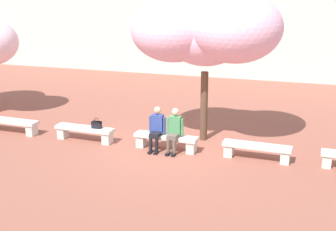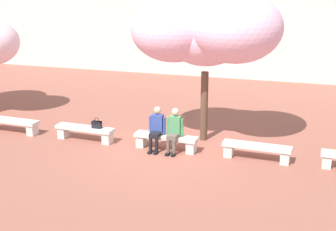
{
  "view_description": "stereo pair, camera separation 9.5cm",
  "coord_description": "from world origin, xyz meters",
  "px_view_note": "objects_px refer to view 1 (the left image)",
  "views": [
    {
      "loc": [
        3.92,
        -12.44,
        4.93
      ],
      "look_at": [
        0.0,
        0.2,
        1.0
      ],
      "focal_mm": 50.0,
      "sensor_mm": 36.0,
      "label": 1
    },
    {
      "loc": [
        4.01,
        -12.41,
        4.93
      ],
      "look_at": [
        0.0,
        0.2,
        1.0
      ],
      "focal_mm": 50.0,
      "sensor_mm": 36.0,
      "label": 2
    }
  ],
  "objects_px": {
    "stone_bench_center": "(166,140)",
    "cherry_tree_main": "(206,31)",
    "handbag": "(97,124)",
    "stone_bench_west_end": "(11,124)",
    "person_seated_right": "(174,129)",
    "person_seated_left": "(157,127)",
    "stone_bench_near_west": "(85,131)",
    "stone_bench_near_east": "(257,149)"
  },
  "relations": [
    {
      "from": "stone_bench_center",
      "to": "cherry_tree_main",
      "type": "distance_m",
      "value": 3.41
    },
    {
      "from": "stone_bench_center",
      "to": "handbag",
      "type": "xyz_separation_m",
      "value": [
        -2.24,
        -0.0,
        0.27
      ]
    },
    {
      "from": "stone_bench_west_end",
      "to": "person_seated_right",
      "type": "relative_size",
      "value": 1.5
    },
    {
      "from": "handbag",
      "to": "person_seated_right",
      "type": "bearing_deg",
      "value": -1.19
    },
    {
      "from": "person_seated_left",
      "to": "handbag",
      "type": "height_order",
      "value": "person_seated_left"
    },
    {
      "from": "stone_bench_near_west",
      "to": "stone_bench_near_east",
      "type": "xyz_separation_m",
      "value": [
        5.33,
        0.0,
        0.0
      ]
    },
    {
      "from": "stone_bench_near_east",
      "to": "cherry_tree_main",
      "type": "height_order",
      "value": "cherry_tree_main"
    },
    {
      "from": "person_seated_right",
      "to": "cherry_tree_main",
      "type": "xyz_separation_m",
      "value": [
        0.64,
        1.1,
        2.72
      ]
    },
    {
      "from": "person_seated_left",
      "to": "cherry_tree_main",
      "type": "height_order",
      "value": "cherry_tree_main"
    },
    {
      "from": "stone_bench_center",
      "to": "handbag",
      "type": "bearing_deg",
      "value": -179.97
    },
    {
      "from": "person_seated_left",
      "to": "person_seated_right",
      "type": "bearing_deg",
      "value": -0.0
    },
    {
      "from": "person_seated_left",
      "to": "handbag",
      "type": "distance_m",
      "value": 1.98
    },
    {
      "from": "stone_bench_near_east",
      "to": "person_seated_left",
      "type": "height_order",
      "value": "person_seated_left"
    },
    {
      "from": "stone_bench_center",
      "to": "person_seated_right",
      "type": "distance_m",
      "value": 0.48
    },
    {
      "from": "stone_bench_near_west",
      "to": "person_seated_left",
      "type": "xyz_separation_m",
      "value": [
        2.39,
        -0.05,
        0.39
      ]
    },
    {
      "from": "stone_bench_near_east",
      "to": "person_seated_left",
      "type": "relative_size",
      "value": 1.5
    },
    {
      "from": "stone_bench_near_east",
      "to": "stone_bench_center",
      "type": "bearing_deg",
      "value": 180.0
    },
    {
      "from": "stone_bench_near_west",
      "to": "cherry_tree_main",
      "type": "xyz_separation_m",
      "value": [
        3.57,
        1.04,
        3.12
      ]
    },
    {
      "from": "person_seated_left",
      "to": "person_seated_right",
      "type": "relative_size",
      "value": 1.0
    },
    {
      "from": "stone_bench_near_east",
      "to": "person_seated_right",
      "type": "relative_size",
      "value": 1.5
    },
    {
      "from": "handbag",
      "to": "stone_bench_near_west",
      "type": "bearing_deg",
      "value": 179.82
    },
    {
      "from": "stone_bench_near_west",
      "to": "cherry_tree_main",
      "type": "relative_size",
      "value": 0.42
    },
    {
      "from": "stone_bench_near_west",
      "to": "person_seated_right",
      "type": "height_order",
      "value": "person_seated_right"
    },
    {
      "from": "stone_bench_near_west",
      "to": "stone_bench_center",
      "type": "height_order",
      "value": "same"
    },
    {
      "from": "stone_bench_near_west",
      "to": "stone_bench_west_end",
      "type": "bearing_deg",
      "value": 180.0
    },
    {
      "from": "stone_bench_near_west",
      "to": "stone_bench_center",
      "type": "distance_m",
      "value": 2.66
    },
    {
      "from": "person_seated_left",
      "to": "stone_bench_near_east",
      "type": "bearing_deg",
      "value": 1.04
    },
    {
      "from": "stone_bench_near_east",
      "to": "person_seated_right",
      "type": "distance_m",
      "value": 2.42
    },
    {
      "from": "person_seated_left",
      "to": "person_seated_right",
      "type": "height_order",
      "value": "same"
    },
    {
      "from": "stone_bench_near_west",
      "to": "stone_bench_near_east",
      "type": "relative_size",
      "value": 1.0
    },
    {
      "from": "handbag",
      "to": "cherry_tree_main",
      "type": "height_order",
      "value": "cherry_tree_main"
    },
    {
      "from": "stone_bench_west_end",
      "to": "cherry_tree_main",
      "type": "relative_size",
      "value": 0.42
    },
    {
      "from": "stone_bench_west_end",
      "to": "stone_bench_center",
      "type": "height_order",
      "value": "same"
    },
    {
      "from": "person_seated_right",
      "to": "cherry_tree_main",
      "type": "distance_m",
      "value": 3.01
    },
    {
      "from": "stone_bench_west_end",
      "to": "person_seated_left",
      "type": "height_order",
      "value": "person_seated_left"
    },
    {
      "from": "handbag",
      "to": "stone_bench_west_end",
      "type": "bearing_deg",
      "value": 179.98
    },
    {
      "from": "stone_bench_near_west",
      "to": "person_seated_left",
      "type": "bearing_deg",
      "value": -1.28
    },
    {
      "from": "stone_bench_west_end",
      "to": "stone_bench_near_west",
      "type": "distance_m",
      "value": 2.66
    },
    {
      "from": "stone_bench_west_end",
      "to": "stone_bench_near_west",
      "type": "xyz_separation_m",
      "value": [
        2.66,
        0.0,
        0.0
      ]
    },
    {
      "from": "stone_bench_center",
      "to": "person_seated_right",
      "type": "bearing_deg",
      "value": -11.11
    },
    {
      "from": "stone_bench_center",
      "to": "cherry_tree_main",
      "type": "xyz_separation_m",
      "value": [
        0.91,
        1.04,
        3.12
      ]
    },
    {
      "from": "stone_bench_near_west",
      "to": "person_seated_right",
      "type": "relative_size",
      "value": 1.5
    }
  ]
}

